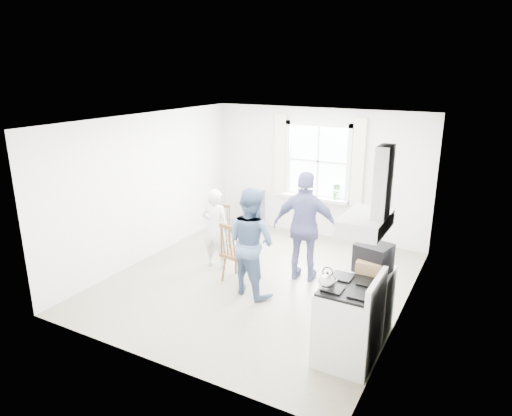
{
  "coord_description": "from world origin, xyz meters",
  "views": [
    {
      "loc": [
        3.21,
        -5.99,
        3.33
      ],
      "look_at": [
        -0.17,
        0.2,
        1.16
      ],
      "focal_mm": 32.0,
      "sensor_mm": 36.0,
      "label": 1
    }
  ],
  "objects": [
    {
      "name": "kettle",
      "position": [
        1.69,
        -1.54,
        1.04
      ],
      "size": [
        0.19,
        0.19,
        0.27
      ],
      "color": "silver",
      "rests_on": "gas_stove"
    },
    {
      "name": "gas_stove",
      "position": [
        1.91,
        -1.35,
        0.48
      ],
      "size": [
        0.68,
        0.76,
        1.12
      ],
      "color": "white",
      "rests_on": "ground"
    },
    {
      "name": "stereo_stack",
      "position": [
        1.99,
        -0.71,
        1.08
      ],
      "size": [
        0.47,
        0.44,
        0.36
      ],
      "color": "black",
      "rests_on": "low_cabinet"
    },
    {
      "name": "range_hood",
      "position": [
        2.07,
        -1.35,
        1.9
      ],
      "size": [
        0.45,
        0.76,
        0.94
      ],
      "color": "silver",
      "rests_on": "room_shell"
    },
    {
      "name": "person_left",
      "position": [
        -0.92,
        0.13,
        0.7
      ],
      "size": [
        0.56,
        0.56,
        1.41
      ],
      "primitive_type": "imported",
      "rotation": [
        0.0,
        0.0,
        3.24
      ],
      "color": "silver",
      "rests_on": "ground"
    },
    {
      "name": "person_right",
      "position": [
        0.61,
        0.42,
        0.9
      ],
      "size": [
        1.22,
        1.22,
        1.8
      ],
      "primitive_type": "imported",
      "rotation": [
        0.0,
        0.0,
        3.31
      ],
      "color": "navy",
      "rests_on": "ground"
    },
    {
      "name": "window_assembly",
      "position": [
        0.0,
        2.45,
        1.46
      ],
      "size": [
        1.88,
        0.24,
        1.7
      ],
      "color": "white",
      "rests_on": "room_shell"
    },
    {
      "name": "person_mid",
      "position": [
        0.08,
        -0.42,
        0.83
      ],
      "size": [
        1.0,
        1.0,
        1.66
      ],
      "primitive_type": "imported",
      "rotation": [
        0.0,
        0.0,
        2.87
      ],
      "color": "#486087",
      "rests_on": "ground"
    },
    {
      "name": "windsor_chair_b",
      "position": [
        -0.33,
        -0.27,
        0.61
      ],
      "size": [
        0.48,
        0.48,
        1.01
      ],
      "color": "#4E3219",
      "rests_on": "ground"
    },
    {
      "name": "shelf_unit",
      "position": [
        -1.4,
        2.33,
        0.4
      ],
      "size": [
        0.4,
        0.3,
        0.8
      ],
      "primitive_type": "cube",
      "color": "gray",
      "rests_on": "ground"
    },
    {
      "name": "windsor_chair_a",
      "position": [
        -1.24,
        0.81,
        0.57
      ],
      "size": [
        0.5,
        0.5,
        0.94
      ],
      "color": "#4E3219",
      "rests_on": "ground"
    },
    {
      "name": "low_cabinet",
      "position": [
        1.98,
        -0.65,
        0.45
      ],
      "size": [
        0.5,
        0.55,
        0.9
      ],
      "primitive_type": "cube",
      "color": "silver",
      "rests_on": "ground"
    },
    {
      "name": "room_shell",
      "position": [
        0.0,
        0.0,
        1.3
      ],
      "size": [
        4.62,
        5.12,
        2.64
      ],
      "color": "gray",
      "rests_on": "ground"
    },
    {
      "name": "potted_plant",
      "position": [
        0.45,
        2.36,
        1.01
      ],
      "size": [
        0.23,
        0.23,
        0.33
      ],
      "primitive_type": "imported",
      "rotation": [
        0.0,
        0.0,
        -0.32
      ],
      "color": "#327133",
      "rests_on": "window_assembly"
    },
    {
      "name": "cardboard_box",
      "position": [
        1.98,
        -0.87,
        1.0
      ],
      "size": [
        0.32,
        0.24,
        0.19
      ],
      "primitive_type": "cube",
      "rotation": [
        0.0,
        0.0,
        0.07
      ],
      "color": "#A37D4F",
      "rests_on": "low_cabinet"
    }
  ]
}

